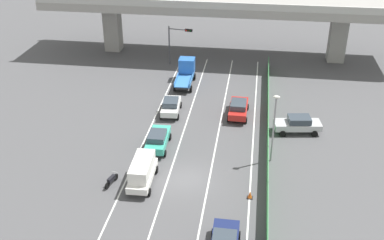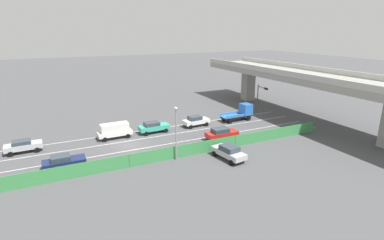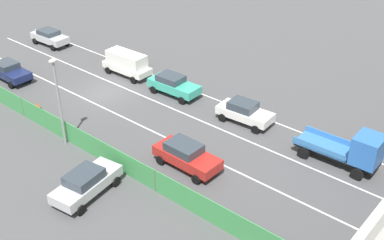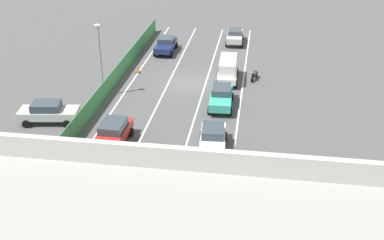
% 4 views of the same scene
% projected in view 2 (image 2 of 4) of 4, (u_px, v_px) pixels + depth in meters
% --- Properties ---
extents(ground_plane, '(300.00, 300.00, 0.00)m').
position_uv_depth(ground_plane, '(130.00, 145.00, 40.19)').
color(ground_plane, '#4C4C4F').
extents(lane_line_left_edge, '(0.14, 46.76, 0.01)m').
position_uv_depth(lane_line_left_edge, '(155.00, 129.00, 46.96)').
color(lane_line_left_edge, silver).
rests_on(lane_line_left_edge, ground).
extents(lane_line_mid_left, '(0.14, 46.76, 0.01)m').
position_uv_depth(lane_line_mid_left, '(163.00, 136.00, 43.95)').
color(lane_line_mid_left, silver).
rests_on(lane_line_mid_left, ground).
extents(lane_line_mid_right, '(0.14, 46.76, 0.01)m').
position_uv_depth(lane_line_mid_right, '(172.00, 143.00, 40.94)').
color(lane_line_mid_right, silver).
rests_on(lane_line_mid_right, ground).
extents(lane_line_right_edge, '(0.14, 46.76, 0.01)m').
position_uv_depth(lane_line_right_edge, '(182.00, 152.00, 37.93)').
color(lane_line_right_edge, silver).
rests_on(lane_line_right_edge, ground).
extents(elevated_overpass, '(49.07, 9.31, 8.61)m').
position_uv_depth(elevated_overpass, '(304.00, 79.00, 51.12)').
color(elevated_overpass, gray).
rests_on(elevated_overpass, ground).
extents(green_fence, '(0.10, 42.86, 1.59)m').
position_uv_depth(green_fence, '(187.00, 150.00, 36.53)').
color(green_fence, '#3D8E4C').
rests_on(green_fence, ground).
extents(car_sedan_red, '(2.11, 4.64, 1.73)m').
position_uv_depth(car_sedan_red, '(221.00, 133.00, 42.06)').
color(car_sedan_red, red).
rests_on(car_sedan_red, ground).
extents(car_sedan_silver, '(2.09, 4.40, 1.60)m').
position_uv_depth(car_sedan_silver, '(23.00, 146.00, 37.72)').
color(car_sedan_silver, '#B7BABC').
rests_on(car_sedan_silver, ground).
extents(car_sedan_white, '(2.22, 4.38, 1.69)m').
position_uv_depth(car_sedan_white, '(196.00, 121.00, 48.09)').
color(car_sedan_white, white).
rests_on(car_sedan_white, ground).
extents(car_taxi_teal, '(2.13, 4.63, 1.69)m').
position_uv_depth(car_taxi_teal, '(154.00, 127.00, 45.01)').
color(car_taxi_teal, teal).
rests_on(car_taxi_teal, ground).
extents(car_sedan_navy, '(2.07, 4.52, 1.62)m').
position_uv_depth(car_sedan_navy, '(63.00, 161.00, 33.20)').
color(car_sedan_navy, navy).
rests_on(car_sedan_navy, ground).
extents(car_van_white, '(2.07, 4.80, 2.19)m').
position_uv_depth(car_van_white, '(115.00, 130.00, 42.58)').
color(car_van_white, silver).
rests_on(car_van_white, ground).
extents(flatbed_truck_blue, '(2.29, 5.59, 2.73)m').
position_uv_depth(flatbed_truck_blue, '(242.00, 112.00, 51.39)').
color(flatbed_truck_blue, black).
rests_on(flatbed_truck_blue, ground).
extents(motorcycle, '(0.75, 1.91, 0.93)m').
position_uv_depth(motorcycle, '(108.00, 131.00, 44.73)').
color(motorcycle, black).
rests_on(motorcycle, ground).
extents(parked_wagon_silver, '(4.82, 2.57, 1.72)m').
position_uv_depth(parked_wagon_silver, '(229.00, 152.00, 35.72)').
color(parked_wagon_silver, '#B2B5B7').
rests_on(parked_wagon_silver, ground).
extents(traffic_light, '(3.27, 0.79, 5.22)m').
position_uv_depth(traffic_light, '(261.00, 94.00, 54.78)').
color(traffic_light, '#47474C').
rests_on(traffic_light, ground).
extents(street_lamp, '(0.60, 0.36, 6.50)m').
position_uv_depth(street_lamp, '(176.00, 128.00, 34.71)').
color(street_lamp, gray).
rests_on(street_lamp, ground).
extents(traffic_cone, '(0.47, 0.47, 0.66)m').
position_uv_depth(traffic_cone, '(125.00, 161.00, 34.78)').
color(traffic_cone, orange).
rests_on(traffic_cone, ground).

